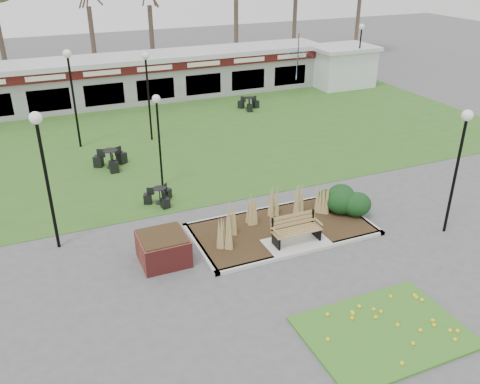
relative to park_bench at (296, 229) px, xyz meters
name	(u,v)px	position (x,y,z in m)	size (l,w,h in m)	color
ground	(298,247)	(0.00, -0.25, -0.59)	(100.00, 100.00, 0.00)	#515154
lawn	(188,136)	(0.00, 11.75, -0.58)	(34.00, 16.00, 0.02)	#335D1D
flower_bed	(384,331)	(0.00, -4.85, -0.52)	(4.20, 3.00, 0.16)	#30601B
planting_bed	(311,213)	(1.27, 1.10, -0.22)	(6.75, 3.40, 1.27)	black
park_bench	(296,229)	(0.00, 0.00, 0.00)	(1.70, 0.66, 0.93)	olive
brick_planter	(163,248)	(-4.40, 0.75, -0.11)	(1.50, 1.50, 0.95)	maroon
food_pavilion	(149,77)	(0.00, 19.71, 0.89)	(24.60, 3.40, 2.90)	gray
service_hut	(342,66)	(13.50, 17.75, 0.86)	(4.40, 3.40, 2.83)	silver
lamp_post_near_left	(42,152)	(-7.45, 2.99, 2.86)	(0.39, 0.39, 4.74)	black
lamp_post_near_right	(461,145)	(5.32, -1.36, 2.68)	(0.37, 0.37, 4.48)	black
lamp_post_mid_left	(158,121)	(-2.93, 6.25, 2.30)	(0.33, 0.33, 3.96)	black
lamp_post_mid_right	(147,77)	(-1.92, 11.99, 2.72)	(0.38, 0.38, 4.53)	black
lamp_post_far_right	(360,42)	(14.00, 16.54, 2.64)	(0.37, 0.37, 4.44)	black
lamp_post_far_left	(71,77)	(-5.50, 12.42, 2.94)	(0.40, 0.40, 4.84)	black
bistro_set_a	(111,161)	(-4.53, 9.12, -0.29)	(1.58, 1.37, 0.84)	black
bistro_set_b	(249,105)	(5.00, 15.00, -0.33)	(1.31, 1.35, 0.73)	black
bistro_set_c	(160,198)	(-3.44, 4.75, -0.35)	(1.22, 1.16, 0.66)	black
patio_umbrella	(297,65)	(9.87, 17.75, 1.19)	(2.66, 2.69, 2.80)	black
car_black	(19,96)	(-8.00, 20.75, 0.23)	(1.72, 4.94, 1.63)	black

